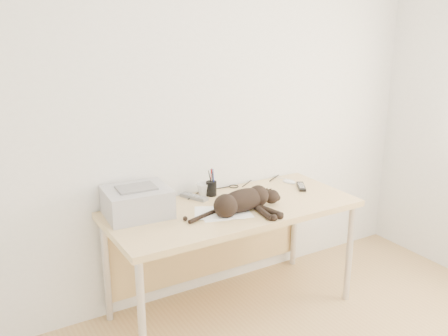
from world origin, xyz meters
TOP-DOWN VIEW (x-y plane):
  - wall_back at (0.00, 1.75)m, footprint 3.50×0.00m
  - desk at (0.00, 1.48)m, footprint 1.60×0.70m
  - printer at (-0.57, 1.56)m, footprint 0.40×0.35m
  - papers at (-0.11, 1.32)m, footprint 0.39×0.33m
  - cat at (-0.00, 1.28)m, footprint 0.66×0.30m
  - mug at (-0.06, 1.67)m, footprint 0.13×0.13m
  - pen_cup at (-0.02, 1.63)m, footprint 0.07×0.07m
  - remote_grey at (-0.14, 1.64)m, footprint 0.13×0.20m
  - remote_black at (0.60, 1.45)m, footprint 0.13×0.17m
  - mouse at (0.60, 1.59)m, footprint 0.09×0.12m
  - cable_tangle at (0.00, 1.70)m, footprint 1.36×0.07m

SIDE VIEW (x-z plane):
  - desk at x=0.00m, z-range 0.24..0.98m
  - papers at x=-0.11m, z-range 0.74..0.75m
  - cable_tangle at x=0.00m, z-range 0.74..0.75m
  - remote_black at x=0.60m, z-range 0.74..0.76m
  - remote_grey at x=-0.14m, z-range 0.74..0.76m
  - mouse at x=0.60m, z-range 0.74..0.77m
  - mug at x=-0.06m, z-range 0.74..0.82m
  - pen_cup at x=-0.02m, z-range 0.70..0.88m
  - cat at x=0.00m, z-range 0.73..0.88m
  - printer at x=-0.57m, z-range 0.74..0.92m
  - wall_back at x=0.00m, z-range -0.45..3.05m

